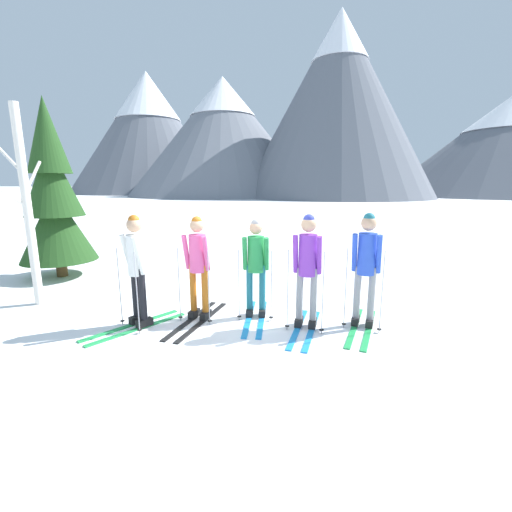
{
  "coord_description": "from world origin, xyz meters",
  "views": [
    {
      "loc": [
        1.1,
        -5.4,
        2.28
      ],
      "look_at": [
        0.2,
        0.4,
        1.05
      ],
      "focal_mm": 24.54,
      "sensor_mm": 36.0,
      "label": 1
    }
  ],
  "objects_px": {
    "skier_in_purple": "(308,264)",
    "skier_in_blue": "(366,265)",
    "skier_in_green": "(256,263)",
    "birch_tree_tall": "(26,206)",
    "skier_in_pink": "(198,264)",
    "skier_in_white": "(136,266)",
    "pine_tree_near": "(54,198)"
  },
  "relations": [
    {
      "from": "pine_tree_near",
      "to": "birch_tree_tall",
      "type": "relative_size",
      "value": 1.16
    },
    {
      "from": "skier_in_blue",
      "to": "skier_in_white",
      "type": "bearing_deg",
      "value": -171.45
    },
    {
      "from": "skier_in_white",
      "to": "pine_tree_near",
      "type": "distance_m",
      "value": 4.38
    },
    {
      "from": "skier_in_white",
      "to": "skier_in_blue",
      "type": "height_order",
      "value": "skier_in_blue"
    },
    {
      "from": "skier_in_pink",
      "to": "skier_in_green",
      "type": "relative_size",
      "value": 1.07
    },
    {
      "from": "skier_in_pink",
      "to": "pine_tree_near",
      "type": "xyz_separation_m",
      "value": [
        -4.26,
        2.17,
        0.97
      ]
    },
    {
      "from": "skier_in_pink",
      "to": "skier_in_purple",
      "type": "xyz_separation_m",
      "value": [
        1.8,
        -0.06,
        0.08
      ]
    },
    {
      "from": "skier_in_green",
      "to": "birch_tree_tall",
      "type": "distance_m",
      "value": 4.32
    },
    {
      "from": "skier_in_pink",
      "to": "skier_in_blue",
      "type": "height_order",
      "value": "skier_in_blue"
    },
    {
      "from": "skier_in_pink",
      "to": "birch_tree_tall",
      "type": "xyz_separation_m",
      "value": [
        -3.29,
        0.26,
        0.91
      ]
    },
    {
      "from": "skier_in_green",
      "to": "birch_tree_tall",
      "type": "height_order",
      "value": "birch_tree_tall"
    },
    {
      "from": "skier_in_white",
      "to": "birch_tree_tall",
      "type": "relative_size",
      "value": 0.49
    },
    {
      "from": "skier_in_green",
      "to": "skier_in_purple",
      "type": "distance_m",
      "value": 0.93
    },
    {
      "from": "pine_tree_near",
      "to": "skier_in_white",
      "type": "bearing_deg",
      "value": -37.53
    },
    {
      "from": "skier_in_white",
      "to": "birch_tree_tall",
      "type": "height_order",
      "value": "birch_tree_tall"
    },
    {
      "from": "skier_in_pink",
      "to": "birch_tree_tall",
      "type": "bearing_deg",
      "value": 175.53
    },
    {
      "from": "skier_in_purple",
      "to": "skier_in_blue",
      "type": "height_order",
      "value": "skier_in_blue"
    },
    {
      "from": "skier_in_white",
      "to": "pine_tree_near",
      "type": "relative_size",
      "value": 0.43
    },
    {
      "from": "skier_in_pink",
      "to": "birch_tree_tall",
      "type": "distance_m",
      "value": 3.42
    },
    {
      "from": "pine_tree_near",
      "to": "birch_tree_tall",
      "type": "distance_m",
      "value": 2.15
    },
    {
      "from": "skier_in_pink",
      "to": "skier_in_purple",
      "type": "bearing_deg",
      "value": -2.01
    },
    {
      "from": "pine_tree_near",
      "to": "skier_in_blue",
      "type": "bearing_deg",
      "value": -16.58
    },
    {
      "from": "skier_in_blue",
      "to": "pine_tree_near",
      "type": "bearing_deg",
      "value": 163.42
    },
    {
      "from": "skier_in_purple",
      "to": "skier_in_blue",
      "type": "relative_size",
      "value": 0.99
    },
    {
      "from": "skier_in_white",
      "to": "skier_in_blue",
      "type": "relative_size",
      "value": 0.98
    },
    {
      "from": "skier_in_pink",
      "to": "pine_tree_near",
      "type": "height_order",
      "value": "pine_tree_near"
    },
    {
      "from": "birch_tree_tall",
      "to": "skier_in_blue",
      "type": "bearing_deg",
      "value": -1.48
    },
    {
      "from": "skier_in_pink",
      "to": "birch_tree_tall",
      "type": "relative_size",
      "value": 0.5
    },
    {
      "from": "skier_in_green",
      "to": "birch_tree_tall",
      "type": "xyz_separation_m",
      "value": [
        -4.22,
        -0.01,
        0.92
      ]
    },
    {
      "from": "skier_in_green",
      "to": "skier_in_blue",
      "type": "height_order",
      "value": "skier_in_blue"
    },
    {
      "from": "skier_in_blue",
      "to": "birch_tree_tall",
      "type": "bearing_deg",
      "value": 178.52
    },
    {
      "from": "skier_in_pink",
      "to": "skier_in_purple",
      "type": "distance_m",
      "value": 1.8
    }
  ]
}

